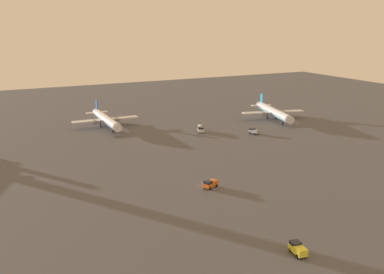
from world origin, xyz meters
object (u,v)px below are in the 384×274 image
cargo_loader (298,249)px  baggage_tractor (254,131)px  maintenance_van (210,184)px  airplane_mid_apron (273,112)px  fuel_truck (201,129)px  airplane_far_stand (106,119)px

cargo_loader → baggage_tractor: same height
maintenance_van → cargo_loader: same height
airplane_mid_apron → maintenance_van: size_ratio=7.96×
maintenance_van → fuel_truck: 62.54m
baggage_tractor → maintenance_van: bearing=-149.2°
maintenance_van → baggage_tractor: bearing=-66.2°
maintenance_van → airplane_far_stand: bearing=-17.9°
cargo_loader → fuel_truck: fuel_truck is taller
cargo_loader → fuel_truck: bearing=82.2°
airplane_far_stand → maintenance_van: airplane_far_stand is taller
cargo_loader → airplane_far_stand: bearing=100.4°
maintenance_van → fuel_truck: size_ratio=0.69×
cargo_loader → baggage_tractor: (46.01, 82.37, 0.00)m
airplane_far_stand → baggage_tractor: airplane_far_stand is taller
baggage_tractor → fuel_truck: 21.24m
baggage_tractor → fuel_truck: bearing=129.5°
fuel_truck → baggage_tractor: bearing=166.5°
maintenance_van → cargo_loader: bearing=155.6°
fuel_truck → cargo_loader: bearing=95.8°
airplane_mid_apron → baggage_tractor: airplane_mid_apron is taller
airplane_mid_apron → airplane_far_stand: airplane_mid_apron is taller
airplane_mid_apron → airplane_far_stand: size_ratio=1.02×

